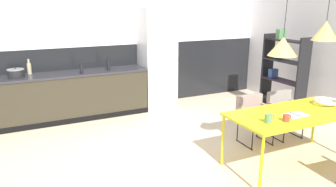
{
  "coord_description": "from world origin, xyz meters",
  "views": [
    {
      "loc": [
        -2.07,
        -3.18,
        2.13
      ],
      "look_at": [
        -0.11,
        0.92,
        0.86
      ],
      "focal_mm": 34.22,
      "sensor_mm": 36.0,
      "label": 1
    }
  ],
  "objects_px": {
    "fruit_bowl": "(326,101)",
    "bottle_oil_tall": "(81,69)",
    "refrigerator_column": "(157,59)",
    "cooking_pot": "(16,73)",
    "dining_table": "(295,115)",
    "pendant_lamp_over_table_near": "(283,46)",
    "armchair_far_side": "(284,107)",
    "armchair_corner_seat": "(254,112)",
    "bottle_wine_green": "(29,68)",
    "open_shelf_unit": "(283,70)",
    "pendant_lamp_over_table_far": "(326,31)",
    "mug_wide_latte": "(269,119)",
    "mug_short_terracotta": "(286,118)",
    "bottle_spice_small": "(109,64)",
    "open_book": "(295,115)"
  },
  "relations": [
    {
      "from": "fruit_bowl",
      "to": "bottle_oil_tall",
      "type": "relative_size",
      "value": 1.36
    },
    {
      "from": "refrigerator_column",
      "to": "cooking_pot",
      "type": "relative_size",
      "value": 7.33
    },
    {
      "from": "dining_table",
      "to": "bottle_oil_tall",
      "type": "xyz_separation_m",
      "value": [
        -2.2,
        3.0,
        0.29
      ]
    },
    {
      "from": "fruit_bowl",
      "to": "pendant_lamp_over_table_near",
      "type": "bearing_deg",
      "value": -175.21
    },
    {
      "from": "armchair_far_side",
      "to": "refrigerator_column",
      "type": "bearing_deg",
      "value": -61.15
    },
    {
      "from": "armchair_corner_seat",
      "to": "bottle_wine_green",
      "type": "bearing_deg",
      "value": -37.89
    },
    {
      "from": "armchair_corner_seat",
      "to": "bottle_wine_green",
      "type": "distance_m",
      "value": 4.05
    },
    {
      "from": "pendant_lamp_over_table_near",
      "to": "bottle_wine_green",
      "type": "bearing_deg",
      "value": 128.23
    },
    {
      "from": "refrigerator_column",
      "to": "open_shelf_unit",
      "type": "xyz_separation_m",
      "value": [
        2.13,
        -1.41,
        -0.17
      ]
    },
    {
      "from": "pendant_lamp_over_table_near",
      "to": "pendant_lamp_over_table_far",
      "type": "bearing_deg",
      "value": 1.52
    },
    {
      "from": "armchair_corner_seat",
      "to": "cooking_pot",
      "type": "height_order",
      "value": "cooking_pot"
    },
    {
      "from": "mug_wide_latte",
      "to": "bottle_wine_green",
      "type": "bearing_deg",
      "value": 124.88
    },
    {
      "from": "mug_wide_latte",
      "to": "pendant_lamp_over_table_far",
      "type": "bearing_deg",
      "value": 7.9
    },
    {
      "from": "refrigerator_column",
      "to": "open_shelf_unit",
      "type": "bearing_deg",
      "value": -33.47
    },
    {
      "from": "cooking_pot",
      "to": "pendant_lamp_over_table_near",
      "type": "bearing_deg",
      "value": -47.52
    },
    {
      "from": "mug_short_terracotta",
      "to": "cooking_pot",
      "type": "height_order",
      "value": "cooking_pot"
    },
    {
      "from": "armchair_corner_seat",
      "to": "bottle_spice_small",
      "type": "xyz_separation_m",
      "value": [
        -1.68,
        2.27,
        0.52
      ]
    },
    {
      "from": "mug_short_terracotta",
      "to": "pendant_lamp_over_table_near",
      "type": "height_order",
      "value": "pendant_lamp_over_table_near"
    },
    {
      "from": "bottle_oil_tall",
      "to": "bottle_wine_green",
      "type": "relative_size",
      "value": 0.9
    },
    {
      "from": "fruit_bowl",
      "to": "cooking_pot",
      "type": "distance_m",
      "value": 5.02
    },
    {
      "from": "cooking_pot",
      "to": "armchair_far_side",
      "type": "bearing_deg",
      "value": -30.77
    },
    {
      "from": "pendant_lamp_over_table_far",
      "to": "armchair_far_side",
      "type": "bearing_deg",
      "value": 71.07
    },
    {
      "from": "mug_short_terracotta",
      "to": "bottle_wine_green",
      "type": "xyz_separation_m",
      "value": [
        -2.7,
        3.59,
        0.21
      ]
    },
    {
      "from": "armchair_far_side",
      "to": "armchair_corner_seat",
      "type": "distance_m",
      "value": 0.63
    },
    {
      "from": "open_shelf_unit",
      "to": "dining_table",
      "type": "bearing_deg",
      "value": -40.65
    },
    {
      "from": "armchair_corner_seat",
      "to": "pendant_lamp_over_table_near",
      "type": "xyz_separation_m",
      "value": [
        -0.38,
        -0.85,
        1.14
      ]
    },
    {
      "from": "dining_table",
      "to": "pendant_lamp_over_table_far",
      "type": "distance_m",
      "value": 1.16
    },
    {
      "from": "armchair_corner_seat",
      "to": "open_book",
      "type": "bearing_deg",
      "value": 84.85
    },
    {
      "from": "refrigerator_column",
      "to": "armchair_far_side",
      "type": "height_order",
      "value": "refrigerator_column"
    },
    {
      "from": "fruit_bowl",
      "to": "cooking_pot",
      "type": "xyz_separation_m",
      "value": [
        -3.94,
        3.11,
        0.17
      ]
    },
    {
      "from": "open_book",
      "to": "pendant_lamp_over_table_far",
      "type": "bearing_deg",
      "value": 9.92
    },
    {
      "from": "dining_table",
      "to": "fruit_bowl",
      "type": "height_order",
      "value": "fruit_bowl"
    },
    {
      "from": "armchair_corner_seat",
      "to": "pendant_lamp_over_table_far",
      "type": "relative_size",
      "value": 0.81
    },
    {
      "from": "open_book",
      "to": "open_shelf_unit",
      "type": "bearing_deg",
      "value": 49.15
    },
    {
      "from": "refrigerator_column",
      "to": "pendant_lamp_over_table_near",
      "type": "xyz_separation_m",
      "value": [
        0.22,
        -3.23,
        0.61
      ]
    },
    {
      "from": "mug_short_terracotta",
      "to": "cooking_pot",
      "type": "xyz_separation_m",
      "value": [
        -2.93,
        3.37,
        0.18
      ]
    },
    {
      "from": "armchair_corner_seat",
      "to": "fruit_bowl",
      "type": "bearing_deg",
      "value": 131.05
    },
    {
      "from": "cooking_pot",
      "to": "bottle_spice_small",
      "type": "distance_m",
      "value": 1.63
    },
    {
      "from": "refrigerator_column",
      "to": "bottle_oil_tall",
      "type": "bearing_deg",
      "value": -172.79
    },
    {
      "from": "bottle_oil_tall",
      "to": "open_book",
      "type": "bearing_deg",
      "value": -55.74
    },
    {
      "from": "refrigerator_column",
      "to": "bottle_oil_tall",
      "type": "xyz_separation_m",
      "value": [
        -1.61,
        -0.2,
        -0.04
      ]
    },
    {
      "from": "mug_wide_latte",
      "to": "pendant_lamp_over_table_far",
      "type": "xyz_separation_m",
      "value": [
        0.96,
        0.13,
        1.0
      ]
    },
    {
      "from": "open_book",
      "to": "dining_table",
      "type": "bearing_deg",
      "value": 45.61
    },
    {
      "from": "bottle_oil_tall",
      "to": "open_shelf_unit",
      "type": "bearing_deg",
      "value": -17.85
    },
    {
      "from": "cooking_pot",
      "to": "bottle_spice_small",
      "type": "relative_size",
      "value": 1.02
    },
    {
      "from": "fruit_bowl",
      "to": "bottle_spice_small",
      "type": "relative_size",
      "value": 1.23
    },
    {
      "from": "bottle_oil_tall",
      "to": "pendant_lamp_over_table_far",
      "type": "height_order",
      "value": "pendant_lamp_over_table_far"
    },
    {
      "from": "refrigerator_column",
      "to": "mug_wide_latte",
      "type": "relative_size",
      "value": 15.1
    },
    {
      "from": "pendant_lamp_over_table_far",
      "to": "open_shelf_unit",
      "type": "bearing_deg",
      "value": 56.93
    },
    {
      "from": "fruit_bowl",
      "to": "bottle_spice_small",
      "type": "distance_m",
      "value": 3.82
    }
  ]
}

